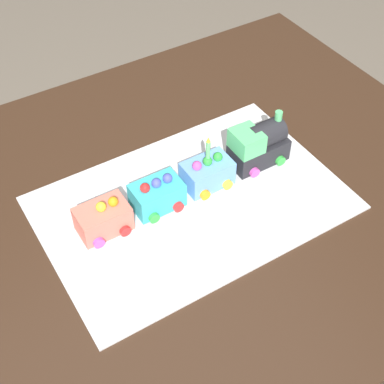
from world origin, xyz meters
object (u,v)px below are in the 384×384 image
Objects in this scene: cake_locomotive at (259,145)px; birthday_candle at (208,148)px; cake_car_flatbed_coral at (103,218)px; cake_car_hopper_turquoise at (157,195)px; cake_car_caboose_sky_blue at (207,173)px; dining_table at (159,244)px.

cake_locomotive is 2.62× the size of birthday_candle.
cake_car_flatbed_coral is at bearing -0.00° from birthday_candle.
birthday_candle is (0.13, 0.00, 0.05)m from cake_locomotive.
cake_car_hopper_turquoise is at bearing 180.00° from cake_car_flatbed_coral.
cake_locomotive is at bearing 180.00° from cake_car_hopper_turquoise.
cake_car_flatbed_coral is 1.87× the size of birthday_candle.
birthday_candle reaches higher than cake_car_caboose_sky_blue.
cake_locomotive is 0.36m from cake_car_flatbed_coral.
dining_table is 26.19× the size of birthday_candle.
cake_car_hopper_turquoise is at bearing -0.00° from birthday_candle.
birthday_candle is at bearing -176.05° from dining_table.
cake_car_hopper_turquoise is (-0.01, -0.01, 0.14)m from dining_table.
cake_car_caboose_sky_blue is at bearing -0.00° from birthday_candle.
cake_locomotive is at bearing 180.00° from birthday_candle.
cake_car_caboose_sky_blue and cake_car_hopper_turquoise have the same top height.
dining_table is at bearing 3.97° from cake_car_caboose_sky_blue.
cake_car_caboose_sky_blue is at bearing -0.00° from cake_locomotive.
dining_table is at bearing 3.95° from birthday_candle.
cake_car_hopper_turquoise is 1.87× the size of birthday_candle.
cake_locomotive is (-0.26, -0.01, 0.16)m from dining_table.
dining_table is 14.00× the size of cake_car_caboose_sky_blue.
dining_table is 0.19m from cake_car_caboose_sky_blue.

